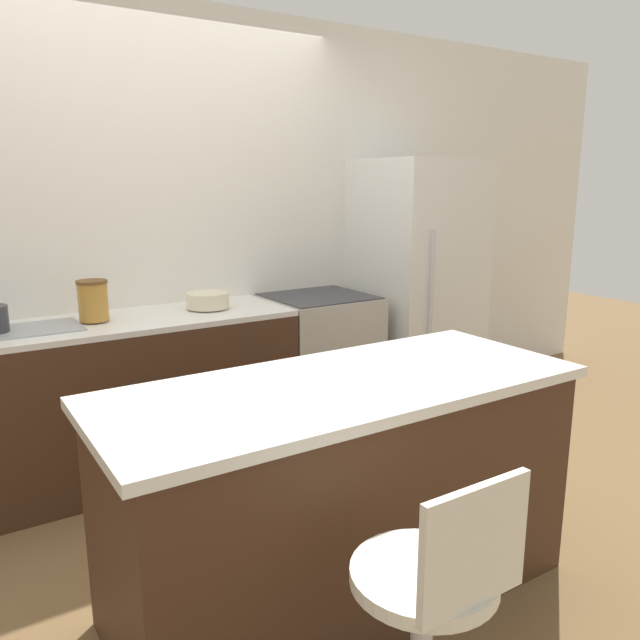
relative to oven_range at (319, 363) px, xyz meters
The scene contains 9 objects.
ground_plane 1.16m from the oven_range, 162.61° to the right, with size 14.00×14.00×0.00m, color brown.
wall_back 1.38m from the oven_range, 161.95° to the left, with size 8.00×0.06×2.60m.
back_counter 1.32m from the oven_range, behind, with size 1.98×0.61×0.89m.
kitchen_island 1.71m from the oven_range, 119.51° to the right, with size 1.82×0.75×0.88m.
oven_range is the anchor object (origin of this frame).
refrigerator 0.87m from the oven_range, ahead, with size 0.71×0.74×1.74m.
stool_chair 2.47m from the oven_range, 115.79° to the right, with size 0.39×0.39×0.91m.
mixing_bowl 0.89m from the oven_range, behind, with size 0.24×0.24×0.09m.
canister_jar 1.48m from the oven_range, behind, with size 0.16×0.16×0.21m.
Camera 1 is at (-1.07, -2.95, 1.59)m, focal length 35.00 mm.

